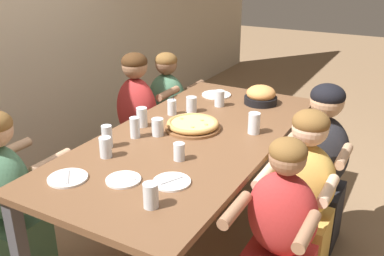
# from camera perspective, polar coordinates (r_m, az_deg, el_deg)

# --- Properties ---
(ground_plane) EXTENTS (18.00, 18.00, 0.00)m
(ground_plane) POSITION_cam_1_polar(r_m,az_deg,el_deg) (3.15, 0.00, -14.43)
(ground_plane) COLOR #896B4C
(ground_plane) RESTS_ON ground
(dining_table) EXTENTS (2.21, 1.04, 0.80)m
(dining_table) POSITION_cam_1_polar(r_m,az_deg,el_deg) (2.78, 0.00, -2.40)
(dining_table) COLOR brown
(dining_table) RESTS_ON ground
(pizza_board_main) EXTENTS (0.37, 0.37, 0.06)m
(pizza_board_main) POSITION_cam_1_polar(r_m,az_deg,el_deg) (2.83, 0.10, 0.41)
(pizza_board_main) COLOR brown
(pizza_board_main) RESTS_ON dining_table
(skillet_bowl) EXTENTS (0.37, 0.25, 0.15)m
(skillet_bowl) POSITION_cam_1_polar(r_m,az_deg,el_deg) (3.35, 9.17, 4.26)
(skillet_bowl) COLOR black
(skillet_bowl) RESTS_ON dining_table
(empty_plate_a) EXTENTS (0.21, 0.21, 0.02)m
(empty_plate_a) POSITION_cam_1_polar(r_m,az_deg,el_deg) (2.32, -16.24, -6.44)
(empty_plate_a) COLOR white
(empty_plate_a) RESTS_ON dining_table
(empty_plate_b) EXTENTS (0.24, 0.24, 0.02)m
(empty_plate_b) POSITION_cam_1_polar(r_m,az_deg,el_deg) (3.52, 3.26, 4.45)
(empty_plate_b) COLOR white
(empty_plate_b) RESTS_ON dining_table
(empty_plate_c) EXTENTS (0.20, 0.20, 0.02)m
(empty_plate_c) POSITION_cam_1_polar(r_m,az_deg,el_deg) (2.20, -2.71, -7.17)
(empty_plate_c) COLOR white
(empty_plate_c) RESTS_ON dining_table
(empty_plate_d) EXTENTS (0.18, 0.18, 0.02)m
(empty_plate_d) POSITION_cam_1_polar(r_m,az_deg,el_deg) (2.24, -9.13, -6.82)
(empty_plate_d) COLOR white
(empty_plate_d) RESTS_ON dining_table
(cocktail_glass_blue) EXTENTS (0.07, 0.07, 0.14)m
(cocktail_glass_blue) POSITION_cam_1_polar(r_m,az_deg,el_deg) (3.09, -2.69, 2.68)
(cocktail_glass_blue) COLOR silver
(cocktail_glass_blue) RESTS_ON dining_table
(drinking_glass_a) EXTENTS (0.08, 0.08, 0.12)m
(drinking_glass_a) POSITION_cam_1_polar(r_m,az_deg,el_deg) (3.26, 3.67, 3.84)
(drinking_glass_a) COLOR silver
(drinking_glass_a) RESTS_ON dining_table
(drinking_glass_b) EXTENTS (0.08, 0.08, 0.14)m
(drinking_glass_b) POSITION_cam_1_polar(r_m,az_deg,el_deg) (2.79, 8.26, 0.46)
(drinking_glass_b) COLOR silver
(drinking_glass_b) RESTS_ON dining_table
(drinking_glass_c) EXTENTS (0.07, 0.07, 0.13)m
(drinking_glass_c) POSITION_cam_1_polar(r_m,az_deg,el_deg) (2.89, -6.69, 1.35)
(drinking_glass_c) COLOR silver
(drinking_glass_c) RESTS_ON dining_table
(drinking_glass_d) EXTENTS (0.06, 0.06, 0.13)m
(drinking_glass_d) POSITION_cam_1_polar(r_m,az_deg,el_deg) (2.72, -7.62, -0.12)
(drinking_glass_d) COLOR silver
(drinking_glass_d) RESTS_ON dining_table
(drinking_glass_e) EXTENTS (0.06, 0.06, 0.10)m
(drinking_glass_e) POSITION_cam_1_polar(r_m,az_deg,el_deg) (2.41, -1.73, -3.32)
(drinking_glass_e) COLOR silver
(drinking_glass_e) RESTS_ON dining_table
(drinking_glass_f) EXTENTS (0.06, 0.06, 0.14)m
(drinking_glass_f) POSITION_cam_1_polar(r_m,az_deg,el_deg) (2.61, -11.24, -1.30)
(drinking_glass_f) COLOR silver
(drinking_glass_f) RESTS_ON dining_table
(drinking_glass_g) EXTENTS (0.08, 0.08, 0.11)m
(drinking_glass_g) POSITION_cam_1_polar(r_m,az_deg,el_deg) (3.14, -0.08, 3.02)
(drinking_glass_g) COLOR silver
(drinking_glass_g) RESTS_ON dining_table
(drinking_glass_h) EXTENTS (0.07, 0.07, 0.12)m
(drinking_glass_h) POSITION_cam_1_polar(r_m,az_deg,el_deg) (1.99, -5.51, -9.14)
(drinking_glass_h) COLOR silver
(drinking_glass_h) RESTS_ON dining_table
(drinking_glass_i) EXTENTS (0.07, 0.07, 0.12)m
(drinking_glass_i) POSITION_cam_1_polar(r_m,az_deg,el_deg) (2.49, -11.45, -2.67)
(drinking_glass_i) COLOR silver
(drinking_glass_i) RESTS_ON dining_table
(drinking_glass_j) EXTENTS (0.08, 0.08, 0.11)m
(drinking_glass_j) POSITION_cam_1_polar(r_m,az_deg,el_deg) (2.74, -4.60, -0.02)
(drinking_glass_j) COLOR silver
(drinking_glass_j) RESTS_ON dining_table
(diner_far_midright) EXTENTS (0.51, 0.40, 1.18)m
(diner_far_midright) POSITION_cam_1_polar(r_m,az_deg,el_deg) (3.54, -7.20, -0.08)
(diner_far_midright) COLOR #B22D2D
(diner_far_midright) RESTS_ON ground
(diner_far_left) EXTENTS (0.51, 0.40, 1.11)m
(diner_far_left) POSITION_cam_1_polar(r_m,az_deg,el_deg) (2.75, -23.19, -9.70)
(diner_far_left) COLOR #477556
(diner_far_left) RESTS_ON ground
(diner_far_right) EXTENTS (0.51, 0.40, 1.09)m
(diner_far_right) POSITION_cam_1_polar(r_m,az_deg,el_deg) (3.91, -3.25, 1.53)
(diner_far_right) COLOR #477556
(diner_far_right) RESTS_ON ground
(diner_near_center) EXTENTS (0.51, 0.40, 1.10)m
(diner_near_center) POSITION_cam_1_polar(r_m,az_deg,el_deg) (2.65, 14.40, -9.74)
(diner_near_center) COLOR gold
(diner_near_center) RESTS_ON ground
(diner_near_midright) EXTENTS (0.51, 0.40, 1.15)m
(diner_near_midright) POSITION_cam_1_polar(r_m,az_deg,el_deg) (2.97, 16.46, -5.72)
(diner_near_midright) COLOR #232328
(diner_near_midright) RESTS_ON ground
(diner_near_midleft) EXTENTS (0.51, 0.40, 1.09)m
(diner_near_midleft) POSITION_cam_1_polar(r_m,az_deg,el_deg) (2.33, 11.55, -14.94)
(diner_near_midleft) COLOR #B22D2D
(diner_near_midleft) RESTS_ON ground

